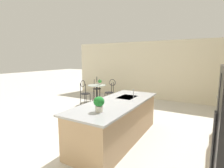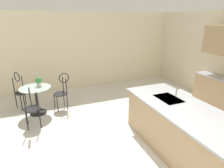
# 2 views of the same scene
# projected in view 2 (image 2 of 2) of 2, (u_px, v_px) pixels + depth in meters

# --- Properties ---
(ground_plane) EXTENTS (40.00, 40.00, 0.00)m
(ground_plane) POSITION_uv_depth(u_px,v_px,m) (135.00, 154.00, 3.56)
(ground_plane) COLOR beige
(wall_left_window) EXTENTS (0.12, 7.80, 2.70)m
(wall_left_window) POSITION_uv_depth(u_px,v_px,m) (81.00, 51.00, 6.86)
(wall_left_window) COLOR beige
(wall_left_window) RESTS_ON ground
(kitchen_island) EXTENTS (2.80, 1.06, 0.92)m
(kitchen_island) POSITION_uv_depth(u_px,v_px,m) (185.00, 132.00, 3.45)
(kitchen_island) COLOR tan
(kitchen_island) RESTS_ON ground
(bistro_table) EXTENTS (0.80, 0.80, 0.74)m
(bistro_table) POSITION_uv_depth(u_px,v_px,m) (36.00, 98.00, 5.00)
(bistro_table) COLOR black
(bistro_table) RESTS_ON ground
(chair_near_window) EXTENTS (0.45, 0.51, 1.04)m
(chair_near_window) POSITION_uv_depth(u_px,v_px,m) (62.00, 90.00, 5.23)
(chair_near_window) COLOR black
(chair_near_window) RESTS_ON ground
(chair_by_island) EXTENTS (0.49, 0.39, 1.04)m
(chair_by_island) POSITION_uv_depth(u_px,v_px,m) (31.00, 105.00, 4.28)
(chair_by_island) COLOR black
(chair_by_island) RESTS_ON ground
(chair_toward_desk) EXTENTS (0.52, 0.52, 1.04)m
(chair_toward_desk) POSITION_uv_depth(u_px,v_px,m) (20.00, 89.00, 5.33)
(chair_toward_desk) COLOR black
(chair_toward_desk) RESTS_ON ground
(sink_faucet) EXTENTS (0.02, 0.02, 0.22)m
(sink_faucet) POSITION_uv_depth(u_px,v_px,m) (176.00, 92.00, 3.81)
(sink_faucet) COLOR #B2B5BA
(sink_faucet) RESTS_ON kitchen_island
(potted_plant_on_table) EXTENTS (0.17, 0.17, 0.24)m
(potted_plant_on_table) POSITION_uv_depth(u_px,v_px,m) (38.00, 81.00, 4.98)
(potted_plant_on_table) COLOR beige
(potted_plant_on_table) RESTS_ON bistro_table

